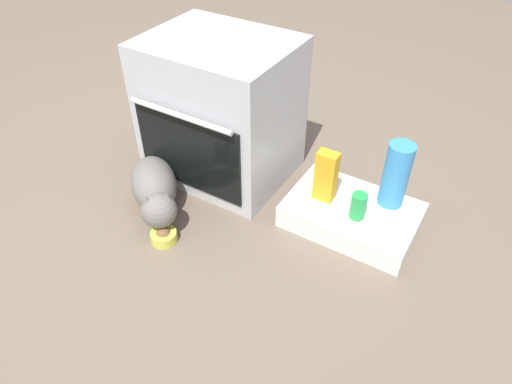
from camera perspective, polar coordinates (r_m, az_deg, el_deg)
ground at (r=2.16m, az=-8.60°, el=-2.50°), size 8.00×8.00×0.00m
oven at (r=2.21m, az=-4.34°, el=10.00°), size 0.65×0.57×0.68m
pantry_cabinet at (r=2.08m, az=11.76°, el=-2.78°), size 0.56×0.37×0.11m
food_bowl at (r=2.02m, az=-11.37°, el=-5.34°), size 0.11×0.11×0.07m
cat at (r=2.13m, az=-12.45°, el=0.45°), size 0.56×0.52×0.23m
soda_can at (r=1.96m, az=12.57°, el=-1.71°), size 0.07×0.07×0.12m
juice_carton at (r=1.99m, az=8.67°, el=1.95°), size 0.09×0.06×0.24m
water_bottle at (r=2.01m, az=16.96°, el=2.01°), size 0.11×0.11×0.30m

